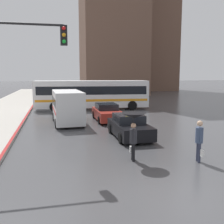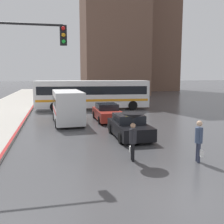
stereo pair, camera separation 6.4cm
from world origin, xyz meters
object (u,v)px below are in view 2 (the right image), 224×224
(pedestrian_with_umbrella, at_px, (133,122))
(sedan_red, at_px, (107,113))
(city_bus, at_px, (92,93))
(pedestrian_man, at_px, (199,138))
(ambulance_van, at_px, (68,105))
(taxi, at_px, (129,127))
(traffic_light, at_px, (14,63))

(pedestrian_with_umbrella, bearing_deg, sedan_red, 2.24)
(sedan_red, xyz_separation_m, city_bus, (-0.15, 7.18, 1.06))
(city_bus, bearing_deg, pedestrian_with_umbrella, 2.12)
(pedestrian_with_umbrella, bearing_deg, pedestrian_man, -98.93)
(ambulance_van, bearing_deg, pedestrian_man, 112.81)
(taxi, height_order, pedestrian_with_umbrella, pedestrian_with_umbrella)
(sedan_red, relative_size, ambulance_van, 0.86)
(taxi, relative_size, city_bus, 0.35)
(city_bus, distance_m, pedestrian_with_umbrella, 17.26)
(city_bus, relative_size, pedestrian_man, 6.75)
(pedestrian_with_umbrella, relative_size, traffic_light, 0.35)
(pedestrian_man, bearing_deg, taxi, -150.12)
(sedan_red, height_order, city_bus, city_bus)
(ambulance_van, relative_size, city_bus, 0.43)
(taxi, xyz_separation_m, traffic_light, (-5.84, -3.39, 3.51))
(sedan_red, bearing_deg, pedestrian_man, 99.11)
(pedestrian_with_umbrella, distance_m, pedestrian_man, 2.85)
(ambulance_van, height_order, pedestrian_man, ambulance_van)
(pedestrian_man, xyz_separation_m, traffic_light, (-7.44, 1.58, 3.10))
(ambulance_van, bearing_deg, taxi, 118.95)
(pedestrian_with_umbrella, bearing_deg, traffic_light, 88.02)
(ambulance_van, distance_m, traffic_light, 9.57)
(taxi, bearing_deg, traffic_light, 30.10)
(taxi, distance_m, sedan_red, 5.89)
(taxi, height_order, traffic_light, traffic_light)
(taxi, height_order, ambulance_van, ambulance_van)
(traffic_light, bearing_deg, ambulance_van, 73.94)
(taxi, xyz_separation_m, pedestrian_man, (1.60, -4.96, 0.41))
(taxi, bearing_deg, pedestrian_man, 107.84)
(sedan_red, relative_size, city_bus, 0.37)
(pedestrian_with_umbrella, bearing_deg, ambulance_van, 20.64)
(traffic_light, bearing_deg, pedestrian_with_umbrella, -9.46)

